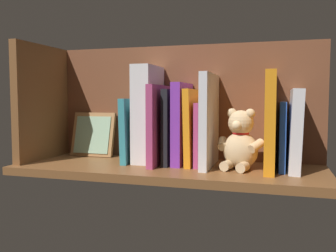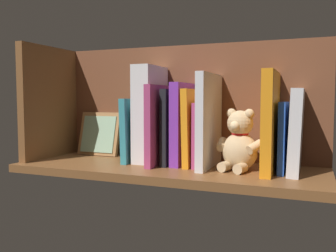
{
  "view_description": "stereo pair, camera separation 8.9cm",
  "coord_description": "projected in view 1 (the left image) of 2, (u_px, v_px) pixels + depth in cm",
  "views": [
    {
      "loc": [
        -28.78,
        96.32,
        18.56
      ],
      "look_at": [
        0.0,
        0.0,
        11.08
      ],
      "focal_mm": 38.74,
      "sensor_mm": 36.0,
      "label": 1
    },
    {
      "loc": [
        -37.2,
        93.4,
        18.56
      ],
      "look_at": [
        0.0,
        0.0,
        11.08
      ],
      "focal_mm": 38.74,
      "sensor_mm": 36.0,
      "label": 2
    }
  ],
  "objects": [
    {
      "name": "book_7",
      "position": [
        171.0,
        126.0,
        1.05
      ],
      "size": [
        1.84,
        16.04,
        21.3
      ],
      "primitive_type": "cube",
      "color": "black",
      "rests_on": "ground_plane"
    },
    {
      "name": "book_6",
      "position": [
        182.0,
        124.0,
        1.04
      ],
      "size": [
        2.68,
        15.65,
        23.11
      ],
      "primitive_type": "cube",
      "color": "purple",
      "rests_on": "ground_plane"
    },
    {
      "name": "book_2",
      "position": [
        271.0,
        121.0,
        0.95
      ],
      "size": [
        2.61,
        20.37,
        25.61
      ],
      "primitive_type": "cube",
      "color": "orange",
      "rests_on": "ground_plane"
    },
    {
      "name": "dictionary_thick_white",
      "position": [
        148.0,
        114.0,
        1.07
      ],
      "size": [
        5.47,
        14.73,
        28.26
      ],
      "primitive_type": "cube",
      "color": "silver",
      "rests_on": "ground_plane"
    },
    {
      "name": "book_1",
      "position": [
        282.0,
        135.0,
        0.96
      ],
      "size": [
        1.59,
        16.04,
        17.84
      ],
      "primitive_type": "cube",
      "color": "blue",
      "rests_on": "ground_plane"
    },
    {
      "name": "book_4",
      "position": [
        201.0,
        134.0,
        1.03
      ],
      "size": [
        1.28,
        15.62,
        17.53
      ],
      "primitive_type": "cube",
      "rotation": [
        0.0,
        -0.0,
        0.0
      ],
      "color": "#B23F72",
      "rests_on": "ground_plane"
    },
    {
      "name": "book_0",
      "position": [
        295.0,
        130.0,
        0.94
      ],
      "size": [
        3.41,
        18.1,
        21.16
      ],
      "primitive_type": "cube",
      "rotation": [
        0.0,
        -0.03,
        0.0
      ],
      "color": "silver",
      "rests_on": "ground_plane"
    },
    {
      "name": "book_3",
      "position": [
        209.0,
        120.0,
        1.0
      ],
      "size": [
        2.18,
        19.67,
        25.48
      ],
      "primitive_type": "cube",
      "color": "silver",
      "rests_on": "ground_plane"
    },
    {
      "name": "shelf_side_divider",
      "position": [
        42.0,
        103.0,
        1.12
      ],
      "size": [
        2.4,
        24.99,
        35.01
      ],
      "primitive_type": "cube",
      "color": "brown",
      "rests_on": "ground_plane"
    },
    {
      "name": "ground_plane",
      "position": [
        168.0,
        169.0,
        1.02
      ],
      "size": [
        85.37,
        30.99,
        2.2
      ],
      "primitive_type": "cube",
      "color": "brown"
    },
    {
      "name": "shelf_back_panel",
      "position": [
        180.0,
        102.0,
        1.13
      ],
      "size": [
        85.37,
        1.5,
        35.01
      ],
      "primitive_type": "cube",
      "color": "brown",
      "rests_on": "ground_plane"
    },
    {
      "name": "picture_frame_leaning",
      "position": [
        93.0,
        135.0,
        1.18
      ],
      "size": [
        14.48,
        4.82,
        14.3
      ],
      "color": "#9E6B3D",
      "rests_on": "ground_plane"
    },
    {
      "name": "book_5",
      "position": [
        193.0,
        127.0,
        1.03
      ],
      "size": [
        2.36,
        16.2,
        21.37
      ],
      "primitive_type": "cube",
      "rotation": [
        0.0,
        0.03,
        0.0
      ],
      "color": "orange",
      "rests_on": "ground_plane"
    },
    {
      "name": "book_9",
      "position": [
        133.0,
        130.0,
        1.08
      ],
      "size": [
        2.36,
        16.28,
        18.72
      ],
      "primitive_type": "cube",
      "rotation": [
        0.0,
        0.03,
        0.0
      ],
      "color": "teal",
      "rests_on": "ground_plane"
    },
    {
      "name": "book_8",
      "position": [
        160.0,
        125.0,
        1.04
      ],
      "size": [
        1.87,
        19.57,
        22.46
      ],
      "primitive_type": "cube",
      "color": "#B23F72",
      "rests_on": "ground_plane"
    },
    {
      "name": "teddy_bear",
      "position": [
        240.0,
        142.0,
        0.96
      ],
      "size": [
        12.63,
        11.87,
        16.1
      ],
      "rotation": [
        0.0,
        0.0,
        -0.26
      ],
      "color": "#D1B284",
      "rests_on": "ground_plane"
    }
  ]
}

